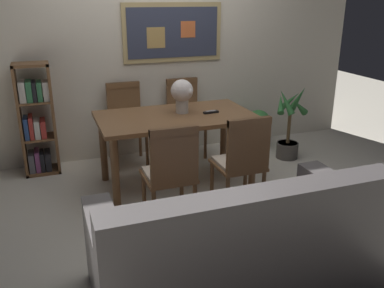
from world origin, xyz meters
TOP-DOWN VIEW (x-y plane):
  - ground_plane at (0.00, 0.00)m, footprint 12.00×12.00m
  - wall_back_with_painting at (0.00, 1.47)m, footprint 5.20×0.14m
  - dining_table at (-0.09, 0.41)m, footprint 1.51×0.87m
  - dining_chair_near_right at (0.25, -0.37)m, footprint 0.40×0.41m
  - dining_chair_near_left at (-0.39, -0.40)m, footprint 0.40×0.41m
  - dining_chair_far_right at (0.29, 1.23)m, footprint 0.40×0.41m
  - dining_chair_far_left at (-0.42, 1.22)m, footprint 0.40×0.41m
  - leather_couch at (-0.22, -1.27)m, footprint 1.80×0.84m
  - bookshelf at (-1.38, 1.22)m, footprint 0.36×0.28m
  - potted_ivy at (1.22, 1.11)m, footprint 0.31×0.31m
  - potted_palm at (1.38, 0.67)m, footprint 0.38×0.39m
  - flower_vase at (0.00, 0.47)m, footprint 0.22×0.22m
  - tv_remote at (0.26, 0.36)m, footprint 0.16×0.06m

SIDE VIEW (x-z plane):
  - ground_plane at x=0.00m, z-range 0.00..0.00m
  - potted_ivy at x=1.22m, z-range -0.01..0.54m
  - leather_couch at x=-0.22m, z-range -0.11..0.73m
  - potted_palm at x=1.38m, z-range -0.10..0.78m
  - dining_chair_near_right at x=0.25m, z-range 0.08..0.99m
  - dining_chair_near_left at x=-0.39m, z-range 0.08..0.99m
  - dining_chair_far_right at x=0.29m, z-range 0.08..0.99m
  - dining_chair_far_left at x=-0.42m, z-range 0.08..0.99m
  - bookshelf at x=-1.38m, z-range -0.02..1.17m
  - dining_table at x=-0.09m, z-range 0.27..1.01m
  - tv_remote at x=0.26m, z-range 0.74..0.76m
  - flower_vase at x=0.00m, z-range 0.77..1.10m
  - wall_back_with_painting at x=0.00m, z-range 0.00..2.60m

